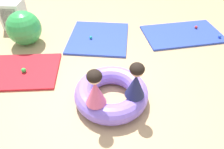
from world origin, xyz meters
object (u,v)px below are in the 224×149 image
Objects in this scene: play_ball_teal at (91,37)px; exercise_ball_large at (24,28)px; inflatable_cushion at (111,93)px; child_in_pink at (95,88)px; child_in_navy at (136,81)px; storage_cube at (13,15)px; play_ball_blue at (220,36)px; play_ball_red at (196,27)px; play_ball_green at (24,70)px.

play_ball_teal is 1.28m from exercise_ball_large.
child_in_pink reaches higher than inflatable_cushion.
child_in_navy is at bearing 148.82° from child_in_pink.
child_in_navy reaches higher than storage_cube.
inflatable_cushion is 2.05× the size of child_in_navy.
play_ball_blue reaches higher than play_ball_teal.
exercise_ball_large is at bearing -175.37° from play_ball_blue.
child_in_navy reaches higher than play_ball_red.
inflatable_cushion is at bearing -129.16° from play_ball_red.
play_ball_teal is 0.95× the size of play_ball_red.
child_in_navy is at bearing -121.98° from play_ball_red.
child_in_navy is at bearing -64.71° from play_ball_teal.
storage_cube is at bearing 175.77° from play_ball_blue.
play_ball_blue is at bearing -4.23° from storage_cube.
play_ball_teal is 0.95× the size of play_ball_blue.
child_in_pink is 0.80× the size of exercise_ball_large.
inflatable_cushion is 1.67m from play_ball_teal.
play_ball_red reaches higher than play_ball_teal.
child_in_navy is at bearing -19.66° from play_ball_green.
inflatable_cushion is 0.52m from child_in_pink.
play_ball_blue is at bearing 39.77° from inflatable_cushion.
storage_cube reaches higher than play_ball_green.
storage_cube is (-2.06, 2.38, -0.25)m from child_in_pink.
inflatable_cushion is at bearing -43.01° from storage_cube.
play_ball_teal is (-0.32, 1.88, -0.46)m from child_in_pink.
child_in_pink reaches higher than play_ball_green.
child_in_pink is at bearing -49.18° from storage_cube.
child_in_pink is 0.52m from child_in_navy.
play_ball_green reaches higher than play_ball_blue.
child_in_navy is at bearing -23.80° from inflatable_cushion.
play_ball_teal is 2.62m from play_ball_blue.
inflatable_cushion is 1.62× the size of exercise_ball_large.
inflatable_cushion reaches higher than play_ball_teal.
storage_cube reaches higher than play_ball_red.
play_ball_green is (-1.79, 0.64, -0.45)m from child_in_navy.
child_in_pink reaches higher than play_ball_teal.
child_in_navy is at bearing -37.54° from exercise_ball_large.
play_ball_blue is (0.39, -0.36, -0.00)m from play_ball_red.
play_ball_green is 0.14× the size of storage_cube.
child_in_pink is 1.97m from play_ball_teal.
play_ball_red is 3.97m from storage_cube.
exercise_ball_large is (-1.57, 1.75, -0.21)m from child_in_pink.
exercise_ball_large is (-1.25, -0.14, 0.25)m from play_ball_teal.
inflatable_cushion is 1.56m from play_ball_green.
play_ball_blue is 0.11× the size of storage_cube.
inflatable_cushion is 17.57× the size of play_ball_teal.
inflatable_cushion is at bearing -39.62° from exercise_ball_large.
child_in_pink is 8.61× the size of play_ball_teal.
exercise_ball_large reaches higher than play_ball_red.
inflatable_cushion is 2.74m from play_ball_red.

